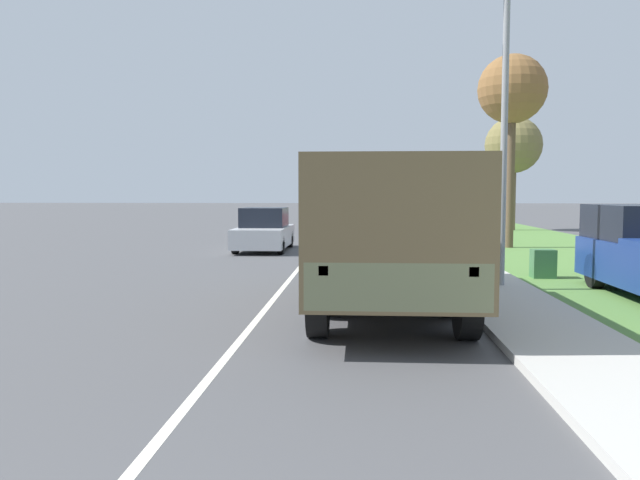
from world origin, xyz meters
name	(u,v)px	position (x,y,z in m)	size (l,w,h in m)	color
ground_plane	(334,225)	(0.00, 40.00, 0.00)	(180.00, 180.00, 0.00)	#4C4C4F
lane_centre_stripe	(334,225)	(0.00, 40.00, 0.00)	(0.12, 120.00, 0.00)	silver
sidewalk_right	(404,225)	(4.50, 40.00, 0.06)	(1.80, 120.00, 0.12)	beige
grass_strip_right	(473,226)	(8.90, 40.00, 0.01)	(7.00, 120.00, 0.02)	#56843D
military_truck	(386,225)	(2.17, 11.01, 1.52)	(2.44, 7.69, 2.60)	#606647
car_nearest_ahead	(264,231)	(-1.81, 22.27, 0.70)	(1.78, 4.29, 1.57)	#B7BABF
car_second_ahead	(366,216)	(2.02, 36.01, 0.74)	(1.75, 4.71, 1.66)	maroon
lamp_post	(494,105)	(4.52, 13.24, 3.96)	(1.69, 0.24, 6.37)	gray
tree_mid_right	(512,92)	(7.40, 23.89, 5.91)	(2.58, 2.58, 7.28)	brown
tree_far_right	(513,146)	(10.23, 35.35, 4.73)	(3.14, 3.14, 6.33)	brown
utility_box	(543,264)	(6.20, 15.21, 0.37)	(0.55, 0.45, 0.70)	#3D7042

